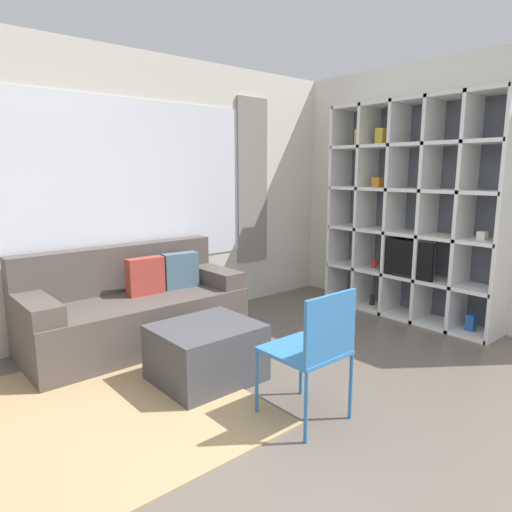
% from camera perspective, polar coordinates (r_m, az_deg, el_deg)
% --- Properties ---
extents(ground_plane, '(16.00, 16.00, 0.00)m').
position_cam_1_polar(ground_plane, '(2.80, 11.05, -23.83)').
color(ground_plane, '#665B51').
extents(wall_back, '(6.68, 0.11, 2.70)m').
position_cam_1_polar(wall_back, '(4.60, -17.17, 7.45)').
color(wall_back, silver).
rests_on(wall_back, ground_plane).
extents(wall_right, '(0.07, 3.98, 2.70)m').
position_cam_1_polar(wall_right, '(5.40, 18.34, 7.72)').
color(wall_right, silver).
rests_on(wall_right, ground_plane).
extents(area_rug, '(2.13, 1.97, 0.01)m').
position_cam_1_polar(area_rug, '(3.31, -21.56, -18.44)').
color(area_rug, tan).
rests_on(area_rug, ground_plane).
extents(shelving_unit, '(0.41, 1.94, 2.29)m').
position_cam_1_polar(shelving_unit, '(5.12, 18.96, 5.17)').
color(shelving_unit, '#515660').
rests_on(shelving_unit, ground_plane).
extents(couch_main, '(1.93, 0.84, 0.89)m').
position_cam_1_polar(couch_main, '(4.33, -14.92, -6.51)').
color(couch_main, '#564C47').
rests_on(couch_main, ground_plane).
extents(ottoman, '(0.74, 0.64, 0.44)m').
position_cam_1_polar(ottoman, '(3.55, -6.23, -11.92)').
color(ottoman, '#47474C').
rests_on(ottoman, ground_plane).
extents(folding_chair, '(0.44, 0.46, 0.86)m').
position_cam_1_polar(folding_chair, '(2.89, 7.33, -10.92)').
color(folding_chair, '#3375B7').
rests_on(folding_chair, ground_plane).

